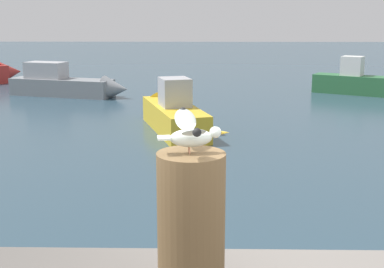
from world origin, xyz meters
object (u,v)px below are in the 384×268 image
object	(u,v)px
mooring_post	(191,223)
boat_yellow	(171,112)
boat_green	(363,83)
seagull	(192,133)
boat_grey	(69,85)

from	to	relation	value
mooring_post	boat_yellow	world-z (taller)	mooring_post
boat_yellow	boat_green	xyz separation A→B (m)	(7.22, 6.51, 0.03)
seagull	boat_grey	xyz separation A→B (m)	(-5.12, 17.59, -2.02)
boat_yellow	boat_grey	world-z (taller)	boat_yellow
boat_yellow	boat_grey	distance (m)	7.27
seagull	boat_green	world-z (taller)	seagull
boat_yellow	seagull	bearing A→B (deg)	-85.94
boat_grey	boat_green	distance (m)	11.53
seagull	boat_yellow	xyz separation A→B (m)	(-0.83, 11.72, -2.02)
mooring_post	boat_grey	world-z (taller)	mooring_post
mooring_post	boat_green	world-z (taller)	mooring_post
boat_grey	boat_green	world-z (taller)	boat_green
mooring_post	boat_yellow	xyz separation A→B (m)	(-0.83, 11.72, -1.51)
boat_green	boat_grey	bearing A→B (deg)	-176.79
mooring_post	seagull	distance (m)	0.51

